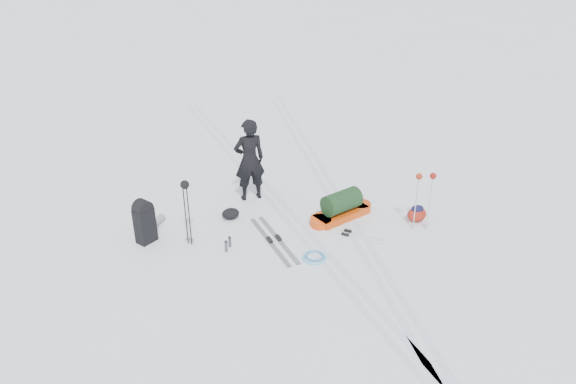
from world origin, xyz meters
name	(u,v)px	position (x,y,z in m)	size (l,w,h in m)	color
ground	(303,233)	(0.00, 0.00, 0.00)	(200.00, 200.00, 0.00)	white
snow_hill_backdrop	(418,256)	(62.69, 84.02, -69.02)	(359.50, 192.00, 162.45)	white
ski_tracks	(314,209)	(0.61, 0.88, 0.00)	(3.38, 17.97, 0.01)	silver
skier	(249,160)	(-0.61, 1.91, 1.00)	(0.73, 0.48, 1.99)	black
pulk_sled	(341,208)	(1.04, 0.35, 0.24)	(1.73, 0.94, 0.64)	#D3430C
expedition_rucksack	(146,221)	(-3.15, 0.88, 0.45)	(0.73, 1.04, 0.97)	black
ski_poles_black	(185,193)	(-2.36, 0.41, 1.20)	(0.18, 0.18, 1.46)	black
ski_poles_silver	(425,183)	(2.42, -0.70, 1.13)	(0.42, 0.21, 1.35)	silver
touring_skis_grey	(274,240)	(-0.68, -0.07, 0.02)	(0.46, 2.02, 0.07)	gray
touring_skis_white	(346,234)	(0.85, -0.35, 0.01)	(1.29, 1.32, 0.06)	silver
rope_coil	(314,257)	(-0.13, -0.95, 0.03)	(0.53, 0.53, 0.06)	#63C7F1
small_daypack	(417,214)	(2.54, -0.36, 0.18)	(0.55, 0.50, 0.38)	maroon
thermos_pair	(228,244)	(-1.67, -0.06, 0.12)	(0.19, 0.23, 0.25)	#515358
stuff_sack	(231,214)	(-1.30, 1.13, 0.12)	(0.43, 0.34, 0.25)	black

